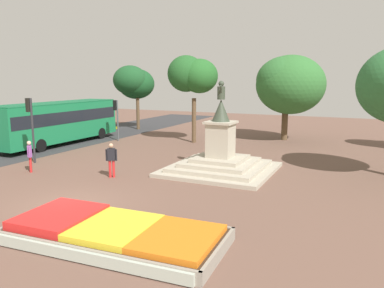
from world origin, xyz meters
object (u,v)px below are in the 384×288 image
statue_monument (220,158)px  traffic_light_far_corner (116,113)px  flower_planter (111,233)px  city_bus (58,120)px  pedestrian_with_handbag (30,154)px  pedestrian_near_planter (111,158)px  traffic_light_mid_block (31,118)px

statue_monument → traffic_light_far_corner: 12.78m
flower_planter → statue_monument: bearing=90.9°
traffic_light_far_corner → city_bus: (-3.02, -3.22, -0.41)m
flower_planter → city_bus: size_ratio=0.64×
pedestrian_with_handbag → city_bus: bearing=125.0°
pedestrian_near_planter → city_bus: bearing=147.0°
traffic_light_mid_block → pedestrian_with_handbag: traffic_light_mid_block is taller
traffic_light_mid_block → city_bus: 6.56m
pedestrian_near_planter → traffic_light_far_corner: bearing=125.0°
traffic_light_far_corner → statue_monument: bearing=-28.3°
city_bus → traffic_light_far_corner: bearing=46.8°
flower_planter → traffic_light_mid_block: size_ratio=1.80×
pedestrian_with_handbag → statue_monument: bearing=25.9°
flower_planter → traffic_light_mid_block: traffic_light_mid_block is taller
traffic_light_mid_block → pedestrian_near_planter: traffic_light_mid_block is taller
traffic_light_far_corner → pedestrian_near_planter: bearing=-55.0°
traffic_light_mid_block → city_bus: size_ratio=0.35×
pedestrian_with_handbag → pedestrian_near_planter: size_ratio=0.96×
pedestrian_with_handbag → pedestrian_near_planter: (4.63, 0.92, 0.07)m
traffic_light_far_corner → flower_planter: bearing=-54.2°
traffic_light_far_corner → traffic_light_mid_block: bearing=-87.5°
traffic_light_mid_block → city_bus: bearing=121.6°
traffic_light_mid_block → pedestrian_with_handbag: 2.92m
flower_planter → traffic_light_far_corner: size_ratio=2.12×
traffic_light_far_corner → pedestrian_with_handbag: traffic_light_far_corner is taller
traffic_light_mid_block → pedestrian_with_handbag: (1.65, -1.69, -1.72)m
flower_planter → city_bus: city_bus is taller
statue_monument → pedestrian_near_planter: size_ratio=3.16×
flower_planter → pedestrian_with_handbag: size_ratio=4.09×
flower_planter → statue_monument: (-0.16, 9.72, 0.46)m
city_bus → flower_planter: bearing=-41.1°
pedestrian_with_handbag → traffic_light_far_corner: bearing=101.0°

